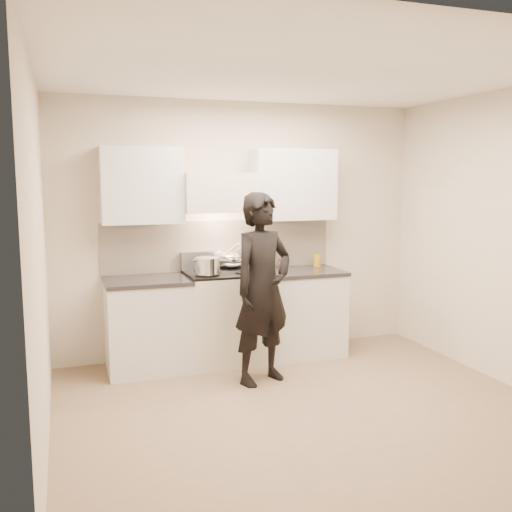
{
  "coord_description": "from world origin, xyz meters",
  "views": [
    {
      "loc": [
        -1.84,
        -4.12,
        1.9
      ],
      "look_at": [
        -0.07,
        1.05,
        1.15
      ],
      "focal_mm": 40.0,
      "sensor_mm": 36.0,
      "label": 1
    }
  ],
  "objects_px": {
    "counter_right": "(298,312)",
    "utensil_crock": "(269,259)",
    "wok": "(231,259)",
    "person": "(263,289)",
    "stove": "(224,317)"
  },
  "relations": [
    {
      "from": "counter_right",
      "to": "utensil_crock",
      "type": "distance_m",
      "value": 0.66
    },
    {
      "from": "wok",
      "to": "person",
      "type": "height_order",
      "value": "person"
    },
    {
      "from": "counter_right",
      "to": "utensil_crock",
      "type": "xyz_separation_m",
      "value": [
        -0.25,
        0.23,
        0.56
      ]
    },
    {
      "from": "wok",
      "to": "person",
      "type": "bearing_deg",
      "value": -85.84
    },
    {
      "from": "counter_right",
      "to": "utensil_crock",
      "type": "bearing_deg",
      "value": 136.5
    },
    {
      "from": "utensil_crock",
      "to": "person",
      "type": "relative_size",
      "value": 0.19
    },
    {
      "from": "stove",
      "to": "counter_right",
      "type": "distance_m",
      "value": 0.83
    },
    {
      "from": "stove",
      "to": "wok",
      "type": "height_order",
      "value": "wok"
    },
    {
      "from": "counter_right",
      "to": "utensil_crock",
      "type": "relative_size",
      "value": 2.74
    },
    {
      "from": "person",
      "to": "stove",
      "type": "bearing_deg",
      "value": 83.56
    },
    {
      "from": "stove",
      "to": "utensil_crock",
      "type": "bearing_deg",
      "value": 21.91
    },
    {
      "from": "counter_right",
      "to": "utensil_crock",
      "type": "height_order",
      "value": "utensil_crock"
    },
    {
      "from": "counter_right",
      "to": "person",
      "type": "bearing_deg",
      "value": -133.53
    },
    {
      "from": "wok",
      "to": "utensil_crock",
      "type": "relative_size",
      "value": 1.3
    },
    {
      "from": "stove",
      "to": "utensil_crock",
      "type": "xyz_separation_m",
      "value": [
        0.58,
        0.23,
        0.55
      ]
    }
  ]
}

